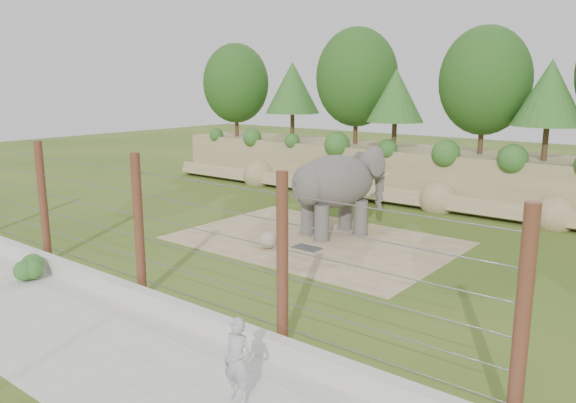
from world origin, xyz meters
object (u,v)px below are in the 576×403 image
Objects in this scene: zookeeper at (237,361)px; stone_ball at (268,240)px; barrier_fence at (139,226)px; elephant at (334,194)px.

stone_ball is at bearing 121.20° from zookeeper.
zookeeper is at bearing -21.00° from barrier_fence.
stone_ball is 0.37× the size of zookeeper.
stone_ball is 0.03× the size of barrier_fence.
zookeeper is (5.71, -2.19, -1.17)m from barrier_fence.
barrier_fence is 6.23m from zookeeper.
stone_ball is 5.84m from barrier_fence.
elephant reaches higher than zookeeper.
barrier_fence reaches higher than elephant.
stone_ball is at bearing 91.98° from barrier_fence.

